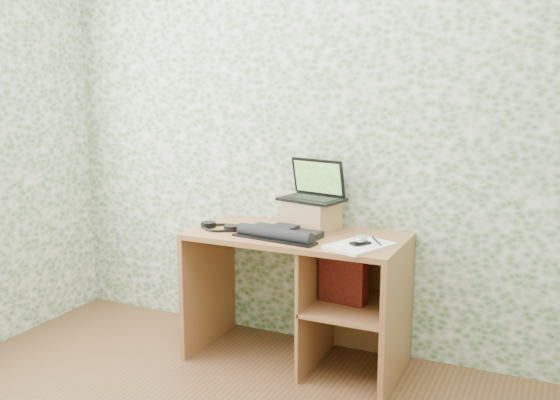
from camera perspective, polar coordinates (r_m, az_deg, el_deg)
The scene contains 10 objects.
wall_back at distance 3.68m, azimuth 3.54°, elevation 6.32°, with size 3.50×3.50×0.00m, color silver.
desk at distance 3.56m, azimuth 2.89°, elevation -7.32°, with size 1.20×0.60×0.75m.
riser at distance 3.59m, azimuth 2.90°, elevation -1.35°, with size 0.27×0.23×0.16m, color #A06947.
laptop at distance 3.59m, azimuth 3.14°, elevation 0.90°, with size 0.39×0.31×0.23m.
keyboard at distance 3.40m, azimuth -0.06°, elevation -3.04°, with size 0.50×0.30×0.07m.
headphones at distance 3.61m, azimuth -5.53°, elevation -2.47°, with size 0.25×0.20×0.03m.
notepad at distance 3.23m, azimuth 7.27°, elevation -4.16°, with size 0.23×0.33×0.02m, color silver.
mouse at distance 3.22m, azimuth 7.35°, elevation -3.73°, with size 0.07×0.11×0.04m, color #BCBCBE.
pen at distance 3.29m, azimuth 8.81°, elevation -3.70°, with size 0.01×0.01×0.16m, color black.
red_box at distance 3.44m, azimuth 5.82°, elevation -6.84°, with size 0.26×0.08×0.31m, color maroon.
Camera 1 is at (1.35, -1.66, 1.59)m, focal length 40.00 mm.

